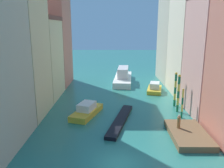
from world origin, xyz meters
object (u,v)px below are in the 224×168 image
gondola_black (120,120)px  motorboat_0 (87,111)px  waterfront_dock (188,134)px  mooring_pole_2 (175,89)px  motorboat_1 (155,88)px  vaporetto_white (123,77)px  person_on_dock (179,122)px  mooring_pole_0 (182,103)px  mooring_pole_1 (178,93)px

gondola_black → motorboat_0: motorboat_0 is taller
waterfront_dock → gondola_black: bearing=150.3°
mooring_pole_2 → motorboat_0: size_ratio=0.78×
motorboat_1 → vaporetto_white: bearing=125.5°
mooring_pole_2 → motorboat_1: bearing=101.2°
gondola_black → motorboat_0: (-4.35, 2.24, 0.40)m
mooring_pole_2 → motorboat_1: size_ratio=0.93×
person_on_dock → gondola_black: size_ratio=0.15×
vaporetto_white → mooring_pole_0: bearing=-71.7°
waterfront_dock → vaporetto_white: vaporetto_white is taller
waterfront_dock → mooring_pole_0: bearing=81.7°
mooring_pole_0 → mooring_pole_1: (0.08, 2.34, 0.66)m
motorboat_0 → gondola_black: bearing=-27.2°
mooring_pole_2 → vaporetto_white: 16.91m
mooring_pole_1 → mooring_pole_2: 2.34m
mooring_pole_2 → person_on_dock: bearing=-101.6°
mooring_pole_2 → mooring_pole_1: bearing=-94.6°
mooring_pole_2 → motorboat_0: (-12.40, -3.72, -1.96)m
mooring_pole_2 → vaporetto_white: bearing=114.2°
motorboat_1 → mooring_pole_1: bearing=-82.3°
mooring_pole_1 → motorboat_1: size_ratio=0.95×
vaporetto_white → mooring_pole_1: bearing=-69.2°
mooring_pole_0 → motorboat_1: mooring_pole_0 is taller
mooring_pole_1 → motorboat_0: (-12.21, -1.39, -2.02)m
waterfront_dock → mooring_pole_2: (1.04, 9.96, 2.26)m
mooring_pole_0 → mooring_pole_2: bearing=86.7°
motorboat_0 → mooring_pole_2: bearing=16.7°
motorboat_0 → motorboat_1: 15.86m
mooring_pole_2 → waterfront_dock: bearing=-96.0°
vaporetto_white → gondola_black: 21.37m
mooring_pole_1 → gondola_black: bearing=-155.2°
mooring_pole_0 → motorboat_0: mooring_pole_0 is taller
person_on_dock → waterfront_dock: bearing=-48.1°
waterfront_dock → motorboat_1: size_ratio=1.21×
mooring_pole_0 → motorboat_1: size_ratio=0.71×
vaporetto_white → motorboat_1: size_ratio=2.29×
waterfront_dock → motorboat_0: motorboat_0 is taller
person_on_dock → vaporetto_white: size_ratio=0.12×
gondola_black → mooring_pole_1: bearing=24.8°
person_on_dock → motorboat_0: (-10.54, 5.34, -0.71)m
waterfront_dock → gondola_black: size_ratio=0.64×
mooring_pole_1 → waterfront_dock: bearing=-96.4°
person_on_dock → mooring_pole_2: (1.86, 9.05, 1.25)m
mooring_pole_2 → gondola_black: size_ratio=0.49×
person_on_dock → motorboat_1: 16.94m
person_on_dock → vaporetto_white: 24.94m
person_on_dock → mooring_pole_2: bearing=78.4°
waterfront_dock → vaporetto_white: 26.01m
mooring_pole_2 → motorboat_1: (-1.56, 7.87, -1.96)m
vaporetto_white → motorboat_0: (-5.49, -19.08, -0.47)m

